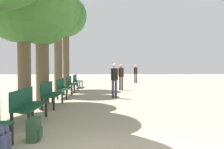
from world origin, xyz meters
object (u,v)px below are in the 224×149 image
pedestrian_mid (121,75)px  pedestrian_far (136,73)px  bench_row_4 (71,83)px  pedestrian_near (114,78)px  bench_row_5 (77,80)px  tree_row_2 (42,15)px  bench_row_3 (63,86)px  bench_row_2 (50,92)px  bench_row_1 (27,103)px  tree_row_3 (58,12)px  tree_row_4 (66,17)px  backpack (34,130)px

pedestrian_mid → pedestrian_far: bearing=75.8°
bench_row_4 → pedestrian_near: bearing=-50.2°
bench_row_5 → tree_row_2: size_ratio=0.34×
bench_row_3 → pedestrian_near: bearing=-6.3°
bench_row_2 → pedestrian_mid: bearing=64.1°
bench_row_5 → pedestrian_near: size_ratio=1.05×
pedestrian_mid → pedestrian_far: 6.51m
bench_row_2 → pedestrian_far: pedestrian_far is taller
tree_row_2 → bench_row_2: bearing=-61.0°
bench_row_5 → bench_row_4: bearing=-90.0°
bench_row_2 → pedestrian_near: (2.39, 2.34, 0.39)m
bench_row_1 → bench_row_4: same height
bench_row_1 → bench_row_3: (0.00, 5.21, 0.00)m
tree_row_3 → pedestrian_far: (5.00, 8.14, -3.40)m
bench_row_3 → pedestrian_far: (4.49, 9.67, 0.39)m
bench_row_2 → bench_row_4: size_ratio=1.00×
bench_row_4 → pedestrian_mid: (2.90, 0.75, 0.39)m
bench_row_5 → tree_row_2: (-0.51, -6.90, 2.96)m
tree_row_4 → backpack: tree_row_4 is taller
bench_row_5 → tree_row_2: tree_row_2 is taller
bench_row_1 → tree_row_3: size_ratio=0.30×
backpack → pedestrian_mid: (2.27, 10.13, 0.68)m
bench_row_2 → pedestrian_mid: (2.90, 5.96, 0.39)m
bench_row_1 → tree_row_4: size_ratio=0.28×
bench_row_3 → tree_row_3: tree_row_3 is taller
pedestrian_far → bench_row_5: bearing=-135.3°
bench_row_4 → tree_row_4: 4.27m
bench_row_4 → pedestrian_far: 8.38m
bench_row_1 → pedestrian_mid: bearing=71.3°
bench_row_4 → pedestrian_mid: 3.02m
bench_row_5 → bench_row_2: bearing=-90.0°
bench_row_1 → bench_row_5: (0.00, 10.43, 0.00)m
bench_row_3 → pedestrian_far: size_ratio=1.06×
pedestrian_mid → bench_row_4: bearing=-165.5°
bench_row_4 → tree_row_3: 3.97m
bench_row_4 → bench_row_5: bearing=90.0°
bench_row_2 → backpack: bearing=-81.4°
bench_row_4 → pedestrian_mid: pedestrian_mid is taller
bench_row_3 → pedestrian_far: 10.67m
bench_row_1 → backpack: bearing=-68.0°
bench_row_3 → bench_row_4: (0.00, 2.61, 0.00)m
bench_row_2 → bench_row_5: bearing=90.0°
bench_row_1 → bench_row_5: size_ratio=1.00×
bench_row_2 → pedestrian_far: bearing=69.9°
tree_row_2 → tree_row_3: size_ratio=0.87×
tree_row_2 → pedestrian_near: tree_row_2 is taller
bench_row_1 → tree_row_3: 7.74m
bench_row_5 → pedestrian_mid: pedestrian_mid is taller
bench_row_4 → tree_row_4: size_ratio=0.28×
bench_row_2 → pedestrian_near: bearing=44.5°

